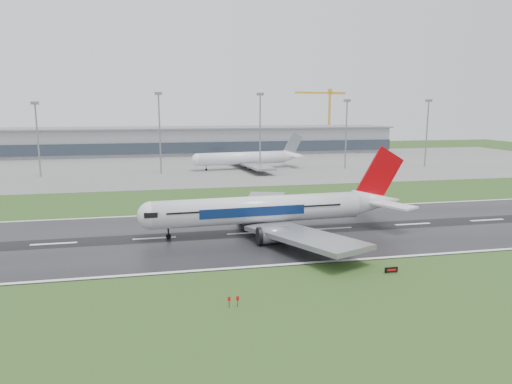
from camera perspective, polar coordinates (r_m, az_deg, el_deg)
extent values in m
plane|color=#264619|center=(102.98, -1.09, -5.10)|extent=(520.00, 520.00, 0.00)
cube|color=black|center=(102.97, -1.09, -5.07)|extent=(400.00, 45.00, 0.10)
cube|color=slate|center=(225.01, -6.95, 3.26)|extent=(400.00, 130.00, 0.08)
cube|color=gray|center=(283.89, -8.01, 6.20)|extent=(240.00, 36.00, 15.00)
cylinder|color=gray|center=(203.56, -25.12, 5.64)|extent=(0.64, 0.64, 28.40)
cylinder|color=gray|center=(197.93, -11.68, 6.86)|extent=(0.64, 0.64, 32.33)
cylinder|color=gray|center=(202.45, 0.50, 7.14)|extent=(0.64, 0.64, 32.33)
cylinder|color=gray|center=(214.32, 10.95, 6.78)|extent=(0.64, 0.64, 29.71)
cylinder|color=gray|center=(232.56, 20.15, 6.62)|extent=(0.64, 0.64, 29.81)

